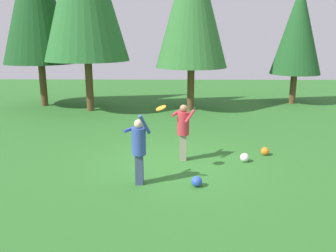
{
  "coord_description": "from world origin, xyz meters",
  "views": [
    {
      "loc": [
        -0.05,
        -9.44,
        3.49
      ],
      "look_at": [
        -0.18,
        0.14,
        1.05
      ],
      "focal_mm": 37.57,
      "sensor_mm": 36.0,
      "label": 1
    }
  ],
  "objects": [
    {
      "name": "ground_plane",
      "position": [
        0.0,
        0.0,
        0.0
      ],
      "size": [
        40.0,
        40.0,
        0.0
      ],
      "primitive_type": "plane",
      "color": "#2D6B28"
    },
    {
      "name": "person_thrower",
      "position": [
        -0.85,
        -1.46,
        0.96
      ],
      "size": [
        0.67,
        0.66,
        1.78
      ],
      "rotation": [
        0.0,
        0.0,
        0.91
      ],
      "color": "#38476B",
      "rests_on": "ground_plane"
    },
    {
      "name": "person_catcher",
      "position": [
        0.26,
        0.27,
        0.97
      ],
      "size": [
        0.69,
        0.72,
        1.64
      ],
      "rotation": [
        0.0,
        0.0,
        -2.08
      ],
      "color": "gray",
      "rests_on": "ground_plane"
    },
    {
      "name": "frisbee",
      "position": [
        -0.34,
        -0.81,
        1.75
      ],
      "size": [
        0.34,
        0.35,
        0.12
      ],
      "color": "orange"
    },
    {
      "name": "ball_white",
      "position": [
        2.02,
        0.13,
        0.13
      ],
      "size": [
        0.25,
        0.25,
        0.25
      ],
      "primitive_type": "sphere",
      "color": "white",
      "rests_on": "ground_plane"
    },
    {
      "name": "ball_orange",
      "position": [
        2.76,
        0.72,
        0.12
      ],
      "size": [
        0.25,
        0.25,
        0.25
      ],
      "primitive_type": "sphere",
      "color": "orange",
      "rests_on": "ground_plane"
    },
    {
      "name": "ball_blue",
      "position": [
        0.53,
        -1.61,
        0.13
      ],
      "size": [
        0.26,
        0.26,
        0.26
      ],
      "primitive_type": "sphere",
      "color": "blue",
      "rests_on": "ground_plane"
    },
    {
      "name": "tree_far_right",
      "position": [
        6.38,
        9.32,
        3.85
      ],
      "size": [
        2.59,
        2.59,
        6.18
      ],
      "color": "brown",
      "rests_on": "ground_plane"
    },
    {
      "name": "tree_center",
      "position": [
        0.83,
        7.57,
        5.06
      ],
      "size": [
        3.39,
        3.39,
        8.1
      ],
      "color": "brown",
      "rests_on": "ground_plane"
    }
  ]
}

